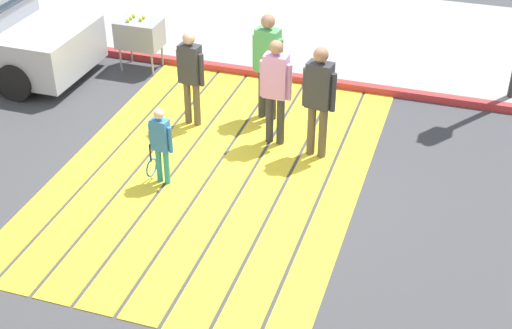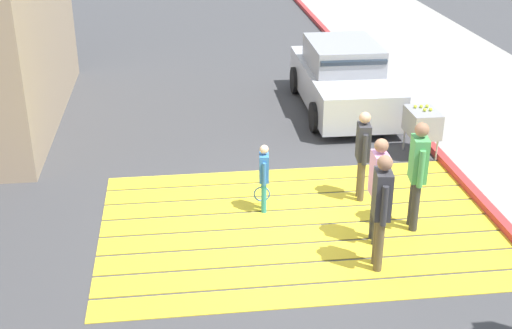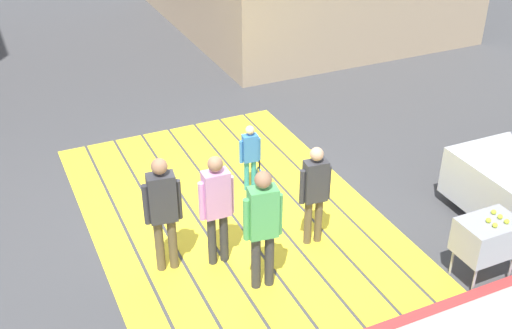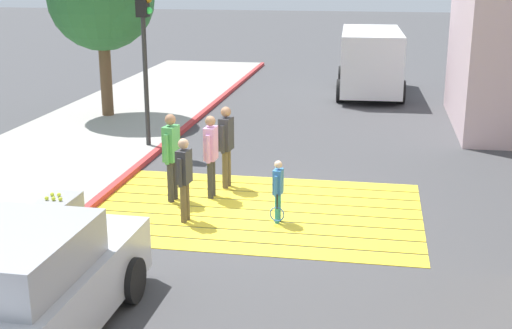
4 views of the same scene
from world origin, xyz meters
TOP-DOWN VIEW (x-y plane):
  - ground_plane at (0.00, 0.00)m, footprint 120.00×120.00m
  - crosswalk_stripes at (0.00, -0.00)m, footprint 6.40×4.35m
  - sidewalk_west at (-5.60, 0.00)m, footprint 4.80×40.00m
  - curb_painted at (-3.25, 0.00)m, footprint 0.16×40.00m
  - tennis_ball_cart at (-2.90, -2.53)m, footprint 0.56×0.80m
  - pedestrian_adult_lead at (-1.06, 0.63)m, footprint 0.23×0.51m
  - pedestrian_adult_trailing at (-1.22, -0.82)m, footprint 0.24×0.47m
  - pedestrian_adult_side at (-0.90, 1.33)m, footprint 0.28×0.52m
  - pedestrian_teen_behind at (-1.79, 0.28)m, footprint 0.28×0.52m
  - pedestrian_child_with_racket at (0.51, -0.59)m, footprint 0.28×0.39m

SIDE VIEW (x-z plane):
  - ground_plane at x=0.00m, z-range 0.00..0.00m
  - crosswalk_stripes at x=0.00m, z-range 0.00..0.01m
  - sidewalk_west at x=-5.60m, z-range 0.00..0.12m
  - curb_painted at x=-3.25m, z-range 0.00..0.13m
  - pedestrian_child_with_racket at x=0.51m, z-range 0.07..1.28m
  - tennis_ball_cart at x=-2.90m, z-range 0.19..1.21m
  - pedestrian_adult_trailing at x=-1.22m, z-range 0.13..1.74m
  - pedestrian_adult_lead at x=-1.06m, z-range 0.14..1.87m
  - pedestrian_adult_side at x=-0.90m, z-range 0.15..1.93m
  - pedestrian_teen_behind at x=-1.79m, z-range 0.15..1.96m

